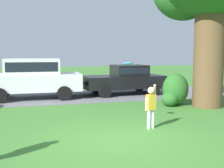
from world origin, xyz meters
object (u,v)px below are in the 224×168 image
(parked_sedan, at_px, (125,78))
(frisbee, at_px, (128,64))
(child_thrower, at_px, (151,104))
(parked_suv, at_px, (33,76))

(parked_sedan, height_order, frisbee, frisbee)
(parked_sedan, xyz_separation_m, child_thrower, (-1.37, -6.66, -0.13))
(parked_sedan, bearing_deg, frisbee, -107.18)
(parked_suv, relative_size, child_thrower, 3.66)
(parked_sedan, distance_m, child_thrower, 6.80)
(parked_sedan, xyz_separation_m, frisbee, (-1.93, -6.26, 1.02))
(parked_suv, bearing_deg, frisbee, -65.00)
(parked_sedan, relative_size, parked_suv, 0.95)
(parked_suv, relative_size, frisbee, 16.69)
(parked_sedan, height_order, parked_suv, parked_suv)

